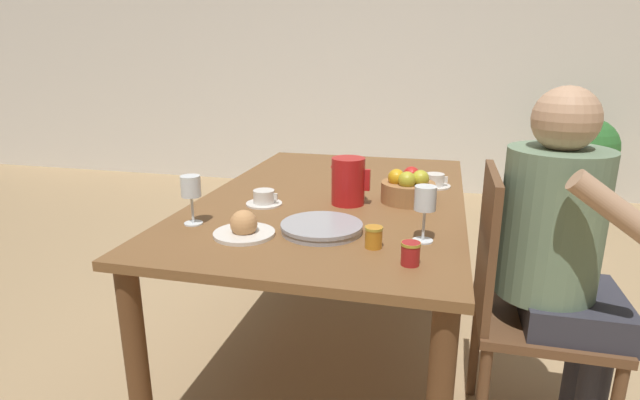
% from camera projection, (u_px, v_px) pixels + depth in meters
% --- Properties ---
extents(ground_plane, '(20.00, 20.00, 0.00)m').
position_uv_depth(ground_plane, '(333.00, 350.00, 2.24)').
color(ground_plane, tan).
extents(wall_back, '(10.00, 0.06, 2.60)m').
position_uv_depth(wall_back, '(403.00, 52.00, 4.60)').
color(wall_back, silver).
rests_on(wall_back, ground_plane).
extents(dining_table, '(1.03, 1.65, 0.73)m').
position_uv_depth(dining_table, '(334.00, 217.00, 2.06)').
color(dining_table, brown).
rests_on(dining_table, ground_plane).
extents(chair_person_side, '(0.42, 0.42, 0.93)m').
position_uv_depth(chair_person_side, '(521.00, 303.00, 1.62)').
color(chair_person_side, brown).
rests_on(chair_person_side, ground_plane).
extents(person_seated, '(0.39, 0.41, 1.20)m').
position_uv_depth(person_seated, '(561.00, 247.00, 1.52)').
color(person_seated, '#33333D').
rests_on(person_seated, ground_plane).
extents(red_pitcher, '(0.15, 0.13, 0.18)m').
position_uv_depth(red_pitcher, '(348.00, 181.00, 1.89)').
color(red_pitcher, red).
rests_on(red_pitcher, dining_table).
extents(wine_glass_water, '(0.07, 0.07, 0.18)m').
position_uv_depth(wine_glass_water, '(425.00, 201.00, 1.50)').
color(wine_glass_water, white).
rests_on(wine_glass_water, dining_table).
extents(wine_glass_juice, '(0.07, 0.07, 0.17)m').
position_uv_depth(wine_glass_juice, '(191.00, 189.00, 1.66)').
color(wine_glass_juice, white).
rests_on(wine_glass_juice, dining_table).
extents(teacup_near_person, '(0.14, 0.14, 0.06)m').
position_uv_depth(teacup_near_person, '(264.00, 199.00, 1.90)').
color(teacup_near_person, silver).
rests_on(teacup_near_person, dining_table).
extents(teacup_across, '(0.14, 0.14, 0.06)m').
position_uv_depth(teacup_across, '(435.00, 181.00, 2.16)').
color(teacup_across, silver).
rests_on(teacup_across, dining_table).
extents(serving_tray, '(0.27, 0.27, 0.03)m').
position_uv_depth(serving_tray, '(322.00, 228.00, 1.61)').
color(serving_tray, '#9E9EA3').
rests_on(serving_tray, dining_table).
extents(bread_plate, '(0.20, 0.20, 0.09)m').
position_uv_depth(bread_plate, '(244.00, 228.00, 1.58)').
color(bread_plate, silver).
rests_on(bread_plate, dining_table).
extents(jam_jar_amber, '(0.05, 0.05, 0.07)m').
position_uv_depth(jam_jar_amber, '(374.00, 236.00, 1.48)').
color(jam_jar_amber, '#C67A1E').
rests_on(jam_jar_amber, dining_table).
extents(jam_jar_red, '(0.05, 0.05, 0.07)m').
position_uv_depth(jam_jar_red, '(410.00, 252.00, 1.36)').
color(jam_jar_red, '#A81E1E').
rests_on(jam_jar_red, dining_table).
extents(fruit_bowl, '(0.21, 0.21, 0.13)m').
position_uv_depth(fruit_bowl, '(408.00, 188.00, 1.93)').
color(fruit_bowl, '#9E6B3D').
rests_on(fruit_bowl, dining_table).
extents(potted_plant, '(0.47, 0.47, 0.80)m').
position_uv_depth(potted_plant, '(586.00, 153.00, 3.99)').
color(potted_plant, '#4C4742').
rests_on(potted_plant, ground_plane).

